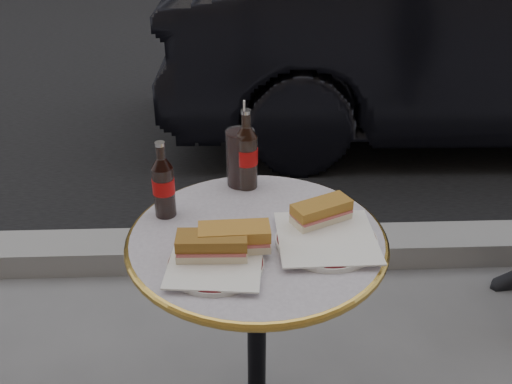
{
  "coord_description": "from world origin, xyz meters",
  "views": [
    {
      "loc": [
        -0.05,
        -1.12,
        1.49
      ],
      "look_at": [
        0.0,
        0.05,
        0.82
      ],
      "focal_mm": 40.0,
      "sensor_mm": 36.0,
      "label": 1
    }
  ],
  "objects_px": {
    "plate_left": "(216,264)",
    "cola_bottle_right": "(246,149)",
    "parked_car": "(487,32)",
    "cola_bottle_left": "(163,179)",
    "bistro_table": "(257,348)",
    "cola_glass": "(240,158)",
    "plate_right": "(326,240)"
  },
  "relations": [
    {
      "from": "plate_left",
      "to": "cola_bottle_right",
      "type": "height_order",
      "value": "cola_bottle_right"
    },
    {
      "from": "plate_left",
      "to": "cola_bottle_right",
      "type": "xyz_separation_m",
      "value": [
        0.08,
        0.36,
        0.11
      ]
    },
    {
      "from": "cola_bottle_right",
      "to": "parked_car",
      "type": "bearing_deg",
      "value": 53.63
    },
    {
      "from": "plate_left",
      "to": "cola_bottle_left",
      "type": "relative_size",
      "value": 1.06
    },
    {
      "from": "bistro_table",
      "to": "cola_glass",
      "type": "relative_size",
      "value": 4.58
    },
    {
      "from": "bistro_table",
      "to": "parked_car",
      "type": "height_order",
      "value": "parked_car"
    },
    {
      "from": "bistro_table",
      "to": "cola_bottle_left",
      "type": "height_order",
      "value": "cola_bottle_left"
    },
    {
      "from": "plate_right",
      "to": "cola_bottle_left",
      "type": "distance_m",
      "value": 0.42
    },
    {
      "from": "cola_glass",
      "to": "parked_car",
      "type": "height_order",
      "value": "parked_car"
    },
    {
      "from": "bistro_table",
      "to": "cola_bottle_right",
      "type": "distance_m",
      "value": 0.53
    },
    {
      "from": "plate_left",
      "to": "plate_right",
      "type": "height_order",
      "value": "plate_right"
    },
    {
      "from": "cola_bottle_right",
      "to": "parked_car",
      "type": "relative_size",
      "value": 0.06
    },
    {
      "from": "plate_left",
      "to": "cola_glass",
      "type": "relative_size",
      "value": 1.32
    },
    {
      "from": "plate_left",
      "to": "parked_car",
      "type": "bearing_deg",
      "value": 56.68
    },
    {
      "from": "plate_right",
      "to": "cola_glass",
      "type": "xyz_separation_m",
      "value": [
        -0.19,
        0.29,
        0.07
      ]
    },
    {
      "from": "cola_bottle_left",
      "to": "cola_glass",
      "type": "distance_m",
      "value": 0.24
    },
    {
      "from": "cola_bottle_right",
      "to": "cola_glass",
      "type": "height_order",
      "value": "cola_bottle_right"
    },
    {
      "from": "cola_bottle_right",
      "to": "cola_glass",
      "type": "relative_size",
      "value": 1.39
    },
    {
      "from": "cola_bottle_left",
      "to": "cola_bottle_right",
      "type": "relative_size",
      "value": 0.9
    },
    {
      "from": "bistro_table",
      "to": "parked_car",
      "type": "xyz_separation_m",
      "value": [
        1.48,
        2.27,
        0.27
      ]
    },
    {
      "from": "plate_right",
      "to": "cola_bottle_left",
      "type": "height_order",
      "value": "cola_bottle_left"
    },
    {
      "from": "plate_left",
      "to": "cola_glass",
      "type": "xyz_separation_m",
      "value": [
        0.06,
        0.37,
        0.07
      ]
    },
    {
      "from": "plate_right",
      "to": "cola_bottle_right",
      "type": "relative_size",
      "value": 1.06
    },
    {
      "from": "bistro_table",
      "to": "cola_glass",
      "type": "height_order",
      "value": "cola_glass"
    },
    {
      "from": "cola_bottle_left",
      "to": "plate_right",
      "type": "bearing_deg",
      "value": -20.04
    },
    {
      "from": "bistro_table",
      "to": "cola_bottle_right",
      "type": "height_order",
      "value": "cola_bottle_right"
    },
    {
      "from": "cola_bottle_left",
      "to": "bistro_table",
      "type": "bearing_deg",
      "value": -23.9
    },
    {
      "from": "cola_glass",
      "to": "parked_car",
      "type": "xyz_separation_m",
      "value": [
        1.51,
        2.01,
        -0.18
      ]
    },
    {
      "from": "cola_glass",
      "to": "cola_bottle_left",
      "type": "bearing_deg",
      "value": -141.27
    },
    {
      "from": "cola_bottle_left",
      "to": "cola_bottle_right",
      "type": "bearing_deg",
      "value": 34.02
    },
    {
      "from": "bistro_table",
      "to": "plate_right",
      "type": "height_order",
      "value": "plate_right"
    },
    {
      "from": "bistro_table",
      "to": "cola_bottle_right",
      "type": "relative_size",
      "value": 3.29
    }
  ]
}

